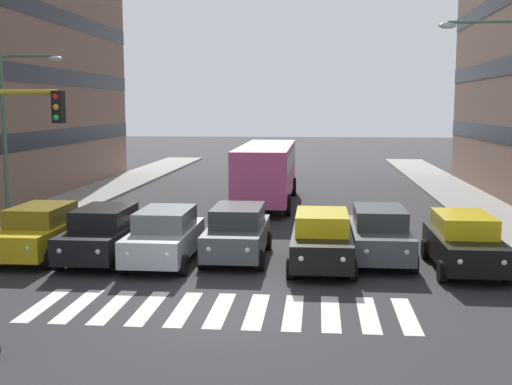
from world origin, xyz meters
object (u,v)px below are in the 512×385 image
(car_6, at_px, (40,231))
(car_3, at_px, (237,232))
(car_1, at_px, (380,234))
(bus_behind_traffic, at_px, (267,167))
(car_4, at_px, (165,236))
(car_2, at_px, (322,239))
(street_lamp_right, at_px, (14,126))
(car_0, at_px, (464,242))
(car_5, at_px, (103,233))

(car_6, bearing_deg, car_3, -175.84)
(car_1, bearing_deg, bus_behind_traffic, -69.10)
(car_1, height_order, car_4, same)
(car_1, height_order, car_6, same)
(car_2, distance_m, car_6, 9.25)
(car_1, xyz_separation_m, car_3, (4.60, 0.11, 0.00))
(car_4, xyz_separation_m, street_lamp_right, (6.27, -2.98, 3.37))
(car_0, height_order, bus_behind_traffic, bus_behind_traffic)
(street_lamp_right, bearing_deg, car_1, 171.21)
(car_0, distance_m, car_1, 2.63)
(car_3, relative_size, bus_behind_traffic, 0.42)
(car_0, relative_size, car_3, 1.00)
(car_0, distance_m, street_lamp_right, 16.17)
(car_0, distance_m, car_6, 13.54)
(car_3, bearing_deg, car_4, 20.77)
(car_1, relative_size, car_4, 1.00)
(car_5, xyz_separation_m, car_6, (2.21, -0.18, 0.00))
(car_6, bearing_deg, car_4, 175.05)
(car_4, distance_m, street_lamp_right, 7.71)
(car_6, distance_m, bus_behind_traffic, 14.24)
(car_2, xyz_separation_m, car_6, (9.23, -0.46, 0.00))
(car_1, distance_m, car_6, 11.11)
(car_6, bearing_deg, car_2, 177.12)
(car_5, bearing_deg, car_4, 174.61)
(car_4, bearing_deg, car_5, -5.39)
(car_0, height_order, car_3, same)
(car_0, distance_m, bus_behind_traffic, 14.87)
(car_0, bearing_deg, car_6, -1.79)
(car_4, bearing_deg, car_0, 179.67)
(car_4, height_order, car_6, same)
(car_1, relative_size, street_lamp_right, 0.66)
(car_6, relative_size, bus_behind_traffic, 0.42)
(car_0, bearing_deg, bus_behind_traffic, -61.69)
(car_0, height_order, car_5, same)
(street_lamp_right, bearing_deg, car_5, 146.47)
(car_3, bearing_deg, car_0, 172.75)
(car_0, height_order, street_lamp_right, street_lamp_right)
(car_2, height_order, car_3, same)
(car_0, bearing_deg, car_4, -0.33)
(car_1, bearing_deg, car_6, 3.01)
(car_5, bearing_deg, car_6, -4.54)
(car_4, bearing_deg, car_6, -4.95)
(car_2, relative_size, car_3, 1.00)
(car_0, xyz_separation_m, car_3, (7.04, -0.90, 0.00))
(car_4, xyz_separation_m, car_5, (2.06, -0.19, 0.00))
(car_5, bearing_deg, car_1, -175.12)
(bus_behind_traffic, xyz_separation_m, street_lamp_right, (8.49, 10.03, 2.39))
(car_2, distance_m, bus_behind_traffic, 13.42)
(car_4, relative_size, street_lamp_right, 0.66)
(car_2, xyz_separation_m, car_3, (2.74, -0.94, 0.00))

